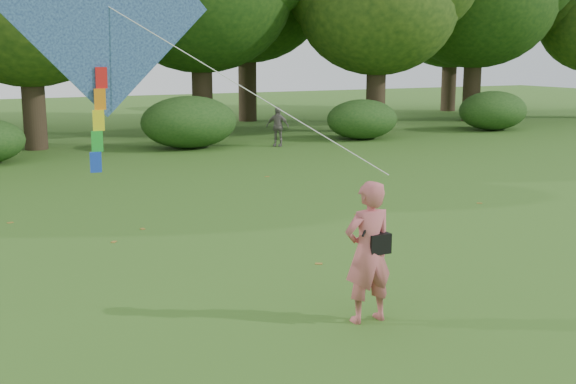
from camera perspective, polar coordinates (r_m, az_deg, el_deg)
name	(u,v)px	position (r m, az deg, el deg)	size (l,w,h in m)	color
ground	(428,330)	(9.34, 11.01, -10.69)	(100.00, 100.00, 0.00)	#265114
man_kite_flyer	(368,252)	(9.25, 6.35, -4.74)	(0.67, 0.44, 1.84)	#C25B60
bystander_right	(277,127)	(26.49, -0.84, 5.19)	(0.85, 0.35, 1.45)	slate
crossbody_bag	(377,242)	(9.25, 7.07, -3.97)	(0.43, 0.20, 0.72)	black
flying_kite	(107,9)	(9.25, -14.13, 13.86)	(4.43, 1.84, 3.43)	#286CAD
shrub_band	(85,130)	(25.01, -15.71, 4.73)	(39.15, 3.22, 1.88)	#264919
fallen_leaves	(198,233)	(13.98, -7.09, -3.21)	(10.86, 13.29, 0.01)	olive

